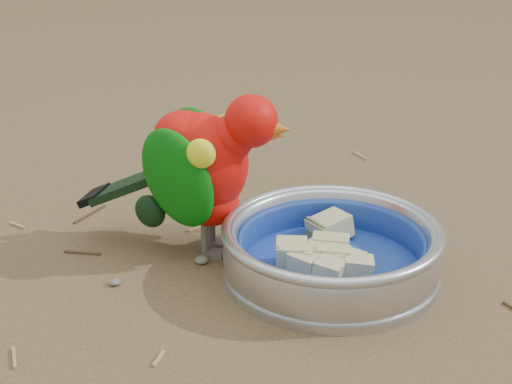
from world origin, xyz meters
TOP-DOWN VIEW (x-y plane):
  - ground at (0.00, 0.00)m, footprint 60.00×60.00m
  - food_bowl at (0.02, -0.06)m, footprint 0.23×0.23m
  - bowl_wall at (0.02, -0.06)m, footprint 0.23×0.23m
  - fruit_wedges at (0.02, -0.06)m, footprint 0.14×0.14m
  - lory_parrot at (-0.06, 0.07)m, footprint 0.23×0.24m
  - ground_debris at (-0.03, 0.03)m, footprint 0.90×0.80m

SIDE VIEW (x-z plane):
  - ground at x=0.00m, z-range 0.00..0.00m
  - ground_debris at x=-0.03m, z-range 0.00..0.01m
  - food_bowl at x=0.02m, z-range 0.00..0.02m
  - fruit_wedges at x=0.02m, z-range 0.02..0.05m
  - bowl_wall at x=0.02m, z-range 0.02..0.06m
  - lory_parrot at x=-0.06m, z-range 0.00..0.18m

